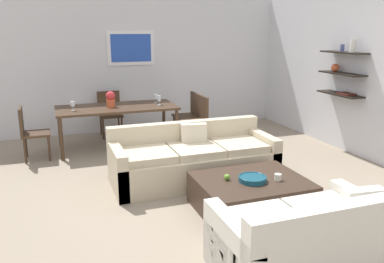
{
  "coord_description": "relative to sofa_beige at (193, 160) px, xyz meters",
  "views": [
    {
      "loc": [
        -1.8,
        -4.65,
        2.09
      ],
      "look_at": [
        -0.06,
        0.2,
        0.75
      ],
      "focal_mm": 37.22,
      "sensor_mm": 36.0,
      "label": 1
    }
  ],
  "objects": [
    {
      "name": "dining_table",
      "position": [
        -0.73,
        1.96,
        0.4
      ],
      "size": [
        2.08,
        0.96,
        0.75
      ],
      "color": "#422D1E",
      "rests_on": "ground"
    },
    {
      "name": "wine_glass_right_near",
      "position": [
        0.02,
        1.84,
        0.58
      ],
      "size": [
        0.06,
        0.06,
        0.17
      ],
      "color": "silver",
      "rests_on": "dining_table"
    },
    {
      "name": "coffee_table",
      "position": [
        0.32,
        -1.12,
        -0.1
      ],
      "size": [
        1.26,
        1.0,
        0.38
      ],
      "color": "#38281E",
      "rests_on": "ground"
    },
    {
      "name": "wine_glass_right_far",
      "position": [
        0.02,
        2.08,
        0.56
      ],
      "size": [
        0.06,
        0.06,
        0.15
      ],
      "color": "silver",
      "rests_on": "dining_table"
    },
    {
      "name": "dining_chair_right_near",
      "position": [
        0.71,
        1.74,
        0.21
      ],
      "size": [
        0.44,
        0.44,
        0.88
      ],
      "color": "#422D1E",
      "rests_on": "ground"
    },
    {
      "name": "ground_plane",
      "position": [
        -0.01,
        -0.34,
        -0.29
      ],
      "size": [
        18.0,
        18.0,
        0.0
      ],
      "primitive_type": "plane",
      "color": "gray"
    },
    {
      "name": "dining_chair_right_far",
      "position": [
        0.71,
        2.17,
        0.21
      ],
      "size": [
        0.44,
        0.44,
        0.88
      ],
      "color": "#422D1E",
      "rests_on": "ground"
    },
    {
      "name": "loveseat_white",
      "position": [
        0.17,
        -2.39,
        0.0
      ],
      "size": [
        1.51,
        0.9,
        0.78
      ],
      "color": "silver",
      "rests_on": "ground"
    },
    {
      "name": "back_wall_unit",
      "position": [
        0.28,
        3.19,
        1.06
      ],
      "size": [
        8.4,
        0.09,
        2.7
      ],
      "color": "silver",
      "rests_on": "ground"
    },
    {
      "name": "wine_glass_left_near",
      "position": [
        -1.48,
        1.84,
        0.57
      ],
      "size": [
        0.07,
        0.07,
        0.16
      ],
      "color": "silver",
      "rests_on": "dining_table"
    },
    {
      "name": "decorative_bowl",
      "position": [
        0.3,
        -1.18,
        0.12
      ],
      "size": [
        0.33,
        0.33,
        0.06
      ],
      "color": "navy",
      "rests_on": "coffee_table"
    },
    {
      "name": "right_wall_shelf_unit",
      "position": [
        3.02,
        0.27,
        1.06
      ],
      "size": [
        0.34,
        8.2,
        2.7
      ],
      "color": "silver",
      "rests_on": "ground"
    },
    {
      "name": "apple_on_coffee_table",
      "position": [
        0.04,
        -1.04,
        0.12
      ],
      "size": [
        0.07,
        0.07,
        0.07
      ],
      "primitive_type": "sphere",
      "color": "#669E2D",
      "rests_on": "coffee_table"
    },
    {
      "name": "candle_jar",
      "position": [
        0.59,
        -1.25,
        0.13
      ],
      "size": [
        0.08,
        0.08,
        0.08
      ],
      "primitive_type": "cylinder",
      "color": "silver",
      "rests_on": "coffee_table"
    },
    {
      "name": "dining_chair_head",
      "position": [
        -0.73,
        2.85,
        0.21
      ],
      "size": [
        0.44,
        0.44,
        0.88
      ],
      "color": "#422D1E",
      "rests_on": "ground"
    },
    {
      "name": "wine_glass_head",
      "position": [
        -0.73,
        2.38,
        0.58
      ],
      "size": [
        0.06,
        0.06,
        0.17
      ],
      "color": "silver",
      "rests_on": "dining_table"
    },
    {
      "name": "centerpiece_vase",
      "position": [
        -0.83,
        1.97,
        0.6
      ],
      "size": [
        0.16,
        0.16,
        0.28
      ],
      "color": "#D85933",
      "rests_on": "dining_table"
    },
    {
      "name": "dining_chair_left_near",
      "position": [
        -2.18,
        1.74,
        0.21
      ],
      "size": [
        0.44,
        0.44,
        0.88
      ],
      "color": "#422D1E",
      "rests_on": "ground"
    },
    {
      "name": "sofa_beige",
      "position": [
        0.0,
        0.0,
        0.0
      ],
      "size": [
        2.28,
        0.9,
        0.78
      ],
      "color": "beige",
      "rests_on": "ground"
    }
  ]
}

